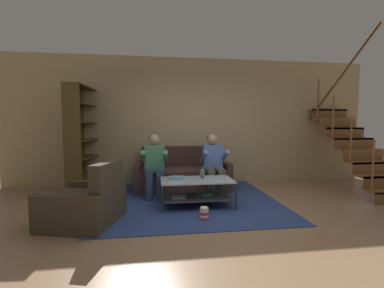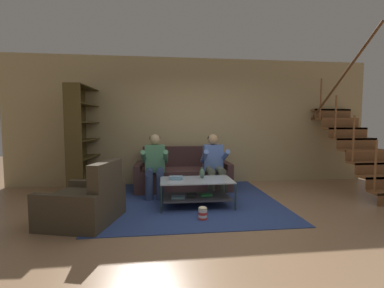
{
  "view_description": "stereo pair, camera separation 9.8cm",
  "coord_description": "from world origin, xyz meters",
  "views": [
    {
      "loc": [
        -0.85,
        -3.52,
        1.38
      ],
      "look_at": [
        -0.23,
        1.07,
        1.03
      ],
      "focal_mm": 24.0,
      "sensor_mm": 36.0,
      "label": 1
    },
    {
      "loc": [
        -0.75,
        -3.53,
        1.38
      ],
      "look_at": [
        -0.23,
        1.07,
        1.03
      ],
      "focal_mm": 24.0,
      "sensor_mm": 36.0,
      "label": 2
    }
  ],
  "objects": [
    {
      "name": "ground",
      "position": [
        0.0,
        0.0,
        0.0
      ],
      "size": [
        16.8,
        16.8,
        0.0
      ],
      "primitive_type": "plane",
      "color": "#977252"
    },
    {
      "name": "back_partition",
      "position": [
        0.0,
        2.46,
        1.45
      ],
      "size": [
        8.4,
        0.12,
        2.9
      ],
      "primitive_type": "cube",
      "color": "tan",
      "rests_on": "ground"
    },
    {
      "name": "staircase_run",
      "position": [
        3.26,
        1.63,
        1.22
      ],
      "size": [
        0.91,
        2.7,
        3.11
      ],
      "color": "brown",
      "rests_on": "ground"
    },
    {
      "name": "couch",
      "position": [
        -0.33,
        1.9,
        0.3
      ],
      "size": [
        1.98,
        0.87,
        0.89
      ],
      "color": "#452D2C",
      "rests_on": "ground"
    },
    {
      "name": "person_seated_left",
      "position": [
        -0.91,
        1.39,
        0.66
      ],
      "size": [
        0.5,
        0.58,
        1.19
      ],
      "color": "navy",
      "rests_on": "ground"
    },
    {
      "name": "person_seated_right",
      "position": [
        0.24,
        1.39,
        0.65
      ],
      "size": [
        0.5,
        0.58,
        1.19
      ],
      "color": "#505749",
      "rests_on": "ground"
    },
    {
      "name": "coffee_table",
      "position": [
        -0.21,
        0.69,
        0.3
      ],
      "size": [
        1.21,
        0.65,
        0.46
      ],
      "color": "#ADBCCA",
      "rests_on": "ground"
    },
    {
      "name": "area_rug",
      "position": [
        -0.27,
        1.17,
        0.01
      ],
      "size": [
        3.07,
        3.17,
        0.01
      ],
      "color": "navy",
      "rests_on": "ground"
    },
    {
      "name": "vase",
      "position": [
        -0.09,
        0.79,
        0.54
      ],
      "size": [
        0.09,
        0.09,
        0.18
      ],
      "color": "#496956",
      "rests_on": "coffee_table"
    },
    {
      "name": "book_stack",
      "position": [
        -0.54,
        0.74,
        0.48
      ],
      "size": [
        0.23,
        0.22,
        0.06
      ],
      "color": "#709CB1",
      "rests_on": "coffee_table"
    },
    {
      "name": "bookshelf",
      "position": [
        -2.39,
        1.87,
        0.89
      ],
      "size": [
        0.39,
        1.15,
        2.14
      ],
      "color": "#4A3C1C",
      "rests_on": "ground"
    },
    {
      "name": "armchair",
      "position": [
        -1.85,
        0.15,
        0.27
      ],
      "size": [
        1.11,
        1.13,
        0.87
      ],
      "color": "#3D3426",
      "rests_on": "ground"
    },
    {
      "name": "popcorn_tub",
      "position": [
        -0.19,
        0.06,
        0.1
      ],
      "size": [
        0.13,
        0.13,
        0.19
      ],
      "color": "red",
      "rests_on": "ground"
    }
  ]
}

